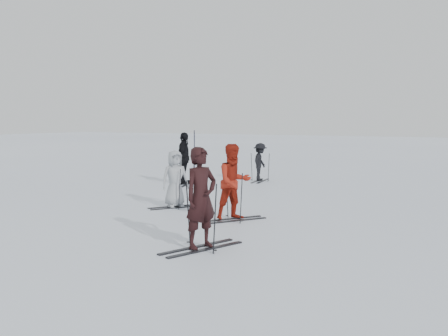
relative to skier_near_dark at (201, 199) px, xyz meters
name	(u,v)px	position (x,y,z in m)	size (l,w,h in m)	color
ground	(208,206)	(-2.15, 4.26, -0.96)	(120.00, 120.00, 0.00)	silver
skier_near_dark	(201,199)	(0.00, 0.00, 0.00)	(0.70, 0.46, 1.93)	black
skier_red	(234,183)	(-0.61, 2.73, -0.04)	(0.90, 0.70, 1.85)	maroon
skier_grey	(175,180)	(-2.85, 3.60, -0.18)	(0.77, 0.50, 1.58)	#9A9FA3
skier_uphill_left	(184,159)	(-5.17, 7.91, 0.01)	(1.14, 0.48, 1.95)	black
skier_uphill_far	(260,163)	(-3.00, 10.17, -0.22)	(0.97, 0.56, 1.50)	black
skis_near_dark	(201,214)	(0.00, 0.00, -0.29)	(0.97, 1.84, 1.34)	black
skis_red	(234,195)	(-0.61, 2.73, -0.34)	(0.90, 1.70, 1.24)	black
skis_grey	(175,187)	(-2.85, 3.60, -0.39)	(0.84, 1.58, 1.15)	black
skis_uphill_left	(184,169)	(-5.17, 7.91, -0.38)	(0.84, 1.59, 1.16)	black
skis_uphill_far	(260,167)	(-3.00, 10.17, -0.39)	(0.84, 1.58, 1.15)	black
piste_marker	(194,151)	(-7.18, 12.18, 0.01)	(0.04, 0.04, 1.95)	black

